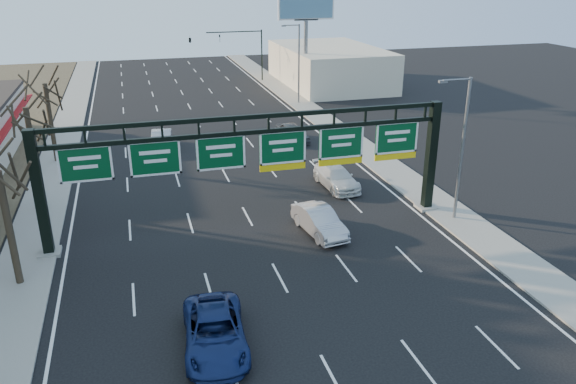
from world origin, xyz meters
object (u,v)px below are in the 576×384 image
object	(u,v)px
sign_gantry	(255,157)
car_blue_suv	(215,332)
car_silver_sedan	(319,221)
car_white_wagon	(336,177)

from	to	relation	value
sign_gantry	car_blue_suv	size ratio (longest dim) A/B	4.46
car_silver_sedan	car_white_wagon	world-z (taller)	car_silver_sedan
car_blue_suv	car_silver_sedan	size ratio (longest dim) A/B	1.16
sign_gantry	car_silver_sedan	xyz separation A→B (m)	(3.50, -1.58, -3.84)
car_blue_suv	sign_gantry	bearing A→B (deg)	73.39
car_white_wagon	car_silver_sedan	bearing A→B (deg)	-121.92
sign_gantry	car_white_wagon	xyz separation A→B (m)	(7.18, 5.33, -3.89)
car_white_wagon	car_blue_suv	bearing A→B (deg)	-129.25
sign_gantry	car_white_wagon	distance (m)	9.75
car_blue_suv	car_white_wagon	distance (m)	19.76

